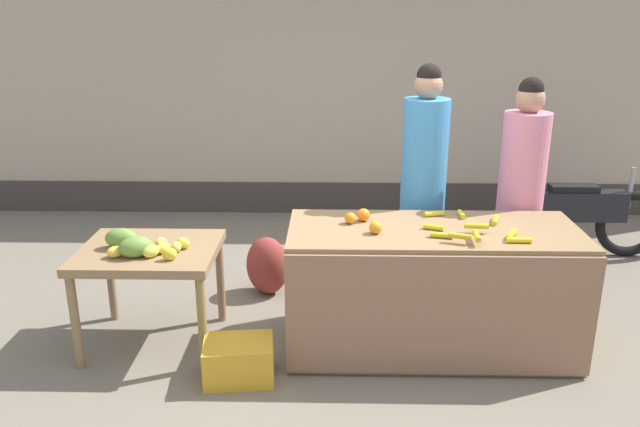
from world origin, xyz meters
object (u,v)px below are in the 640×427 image
Objects in this scene: produce_crate at (239,360)px; vendor_woman_pink_shirt at (520,198)px; produce_sack at (267,266)px; parked_motorcycle at (580,216)px; vendor_woman_blue_shirt at (423,189)px.

vendor_woman_pink_shirt is at bearing 27.74° from produce_crate.
produce_crate is 0.90× the size of produce_sack.
parked_motorcycle is 3.02m from produce_sack.
vendor_woman_blue_shirt is 2.05m from parked_motorcycle.
vendor_woman_pink_shirt is at bearing -3.23° from vendor_woman_blue_shirt.
vendor_woman_blue_shirt is 1.43m from produce_sack.
vendor_woman_blue_shirt is 4.31× the size of produce_crate.
parked_motorcycle reaches higher than produce_sack.
produce_sack is at bearing 87.51° from produce_crate.
vendor_woman_blue_shirt reaches higher than parked_motorcycle.
vendor_woman_pink_shirt is 4.11× the size of produce_crate.
vendor_woman_pink_shirt reaches higher than produce_crate.
parked_motorcycle reaches higher than produce_crate.
produce_sack is (0.06, 1.27, 0.12)m from produce_crate.
produce_crate is (-2.01, -1.05, -0.78)m from vendor_woman_pink_shirt.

